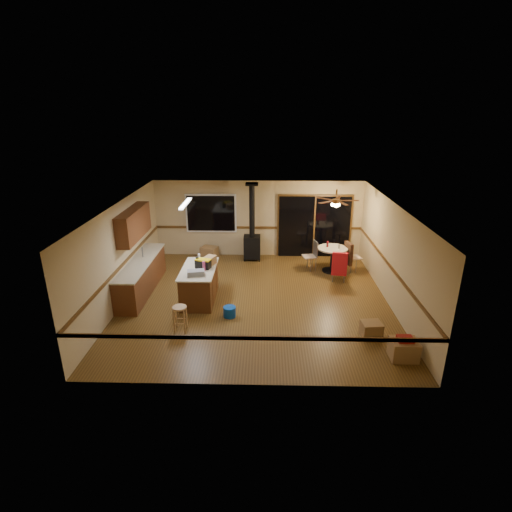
{
  "coord_description": "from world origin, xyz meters",
  "views": [
    {
      "loc": [
        0.25,
        -9.63,
        4.86
      ],
      "look_at": [
        0.0,
        0.3,
        1.15
      ],
      "focal_mm": 28.0,
      "sensor_mm": 36.0,
      "label": 1
    }
  ],
  "objects_px": {
    "toolbox_grey": "(196,273)",
    "chair_right": "(349,253)",
    "wood_stove": "(252,239)",
    "kitchen_island": "(199,284)",
    "box_under_window": "(209,253)",
    "chair_left": "(313,252)",
    "box_corner_a": "(404,349)",
    "box_corner_b": "(371,330)",
    "dining_table": "(332,255)",
    "chair_near": "(340,264)",
    "toolbox_black": "(203,264)",
    "bar_stool": "(180,318)",
    "blue_bucket": "(230,312)"
  },
  "relations": [
    {
      "from": "box_corner_a",
      "to": "wood_stove",
      "type": "bearing_deg",
      "value": 120.4
    },
    {
      "from": "wood_stove",
      "to": "bar_stool",
      "type": "height_order",
      "value": "wood_stove"
    },
    {
      "from": "toolbox_black",
      "to": "chair_near",
      "type": "relative_size",
      "value": 0.56
    },
    {
      "from": "kitchen_island",
      "to": "box_under_window",
      "type": "xyz_separation_m",
      "value": [
        -0.16,
        3.1,
        -0.24
      ]
    },
    {
      "from": "toolbox_grey",
      "to": "chair_right",
      "type": "bearing_deg",
      "value": 30.21
    },
    {
      "from": "chair_right",
      "to": "box_corner_b",
      "type": "bearing_deg",
      "value": -93.26
    },
    {
      "from": "blue_bucket",
      "to": "box_under_window",
      "type": "relative_size",
      "value": 0.59
    },
    {
      "from": "dining_table",
      "to": "box_corner_a",
      "type": "height_order",
      "value": "dining_table"
    },
    {
      "from": "wood_stove",
      "to": "chair_right",
      "type": "bearing_deg",
      "value": -17.63
    },
    {
      "from": "chair_near",
      "to": "chair_right",
      "type": "distance_m",
      "value": 0.99
    },
    {
      "from": "box_under_window",
      "to": "box_corner_a",
      "type": "distance_m",
      "value": 7.41
    },
    {
      "from": "kitchen_island",
      "to": "toolbox_black",
      "type": "xyz_separation_m",
      "value": [
        0.12,
        0.04,
        0.56
      ]
    },
    {
      "from": "toolbox_black",
      "to": "chair_right",
      "type": "height_order",
      "value": "toolbox_black"
    },
    {
      "from": "toolbox_grey",
      "to": "box_corner_a",
      "type": "xyz_separation_m",
      "value": [
        4.59,
        -2.12,
        -0.76
      ]
    },
    {
      "from": "bar_stool",
      "to": "chair_left",
      "type": "height_order",
      "value": "chair_left"
    },
    {
      "from": "bar_stool",
      "to": "dining_table",
      "type": "bearing_deg",
      "value": 42.03
    },
    {
      "from": "dining_table",
      "to": "chair_right",
      "type": "height_order",
      "value": "chair_right"
    },
    {
      "from": "box_corner_b",
      "to": "dining_table",
      "type": "bearing_deg",
      "value": 94.54
    },
    {
      "from": "blue_bucket",
      "to": "box_under_window",
      "type": "bearing_deg",
      "value": 104.47
    },
    {
      "from": "blue_bucket",
      "to": "chair_left",
      "type": "xyz_separation_m",
      "value": [
        2.36,
        3.11,
        0.46
      ]
    },
    {
      "from": "chair_near",
      "to": "box_corner_a",
      "type": "relative_size",
      "value": 1.29
    },
    {
      "from": "wood_stove",
      "to": "chair_left",
      "type": "relative_size",
      "value": 4.89
    },
    {
      "from": "toolbox_grey",
      "to": "box_corner_b",
      "type": "relative_size",
      "value": 0.97
    },
    {
      "from": "chair_near",
      "to": "box_corner_b",
      "type": "height_order",
      "value": "chair_near"
    },
    {
      "from": "bar_stool",
      "to": "dining_table",
      "type": "distance_m",
      "value": 5.44
    },
    {
      "from": "toolbox_black",
      "to": "dining_table",
      "type": "distance_m",
      "value": 4.26
    },
    {
      "from": "dining_table",
      "to": "toolbox_black",
      "type": "bearing_deg",
      "value": -151.25
    },
    {
      "from": "bar_stool",
      "to": "chair_left",
      "type": "bearing_deg",
      "value": 47.54
    },
    {
      "from": "wood_stove",
      "to": "blue_bucket",
      "type": "xyz_separation_m",
      "value": [
        -0.42,
        -3.97,
        -0.6
      ]
    },
    {
      "from": "wood_stove",
      "to": "toolbox_black",
      "type": "bearing_deg",
      "value": -111.38
    },
    {
      "from": "blue_bucket",
      "to": "box_corner_a",
      "type": "relative_size",
      "value": 0.57
    },
    {
      "from": "wood_stove",
      "to": "chair_near",
      "type": "distance_m",
      "value": 3.2
    },
    {
      "from": "toolbox_black",
      "to": "dining_table",
      "type": "height_order",
      "value": "toolbox_black"
    },
    {
      "from": "kitchen_island",
      "to": "chair_near",
      "type": "bearing_deg",
      "value": 17.0
    },
    {
      "from": "box_under_window",
      "to": "box_corner_b",
      "type": "bearing_deg",
      "value": -48.52
    },
    {
      "from": "toolbox_black",
      "to": "box_corner_b",
      "type": "distance_m",
      "value": 4.48
    },
    {
      "from": "toolbox_grey",
      "to": "box_under_window",
      "type": "bearing_deg",
      "value": 92.72
    },
    {
      "from": "dining_table",
      "to": "wood_stove",
      "type": "bearing_deg",
      "value": 158.95
    },
    {
      "from": "toolbox_grey",
      "to": "wood_stove",
      "type": "bearing_deg",
      "value": 69.76
    },
    {
      "from": "kitchen_island",
      "to": "chair_near",
      "type": "distance_m",
      "value": 4.09
    },
    {
      "from": "toolbox_black",
      "to": "box_corner_b",
      "type": "xyz_separation_m",
      "value": [
        4.02,
        -1.8,
        -0.83
      ]
    },
    {
      "from": "box_corner_a",
      "to": "box_corner_b",
      "type": "relative_size",
      "value": 1.23
    },
    {
      "from": "kitchen_island",
      "to": "dining_table",
      "type": "relative_size",
      "value": 1.81
    },
    {
      "from": "chair_right",
      "to": "dining_table",
      "type": "bearing_deg",
      "value": -179.62
    },
    {
      "from": "box_under_window",
      "to": "dining_table",
      "type": "bearing_deg",
      "value": -14.39
    },
    {
      "from": "bar_stool",
      "to": "chair_right",
      "type": "xyz_separation_m",
      "value": [
        4.56,
        3.64,
        0.3
      ]
    },
    {
      "from": "chair_right",
      "to": "toolbox_grey",
      "type": "bearing_deg",
      "value": -149.79
    },
    {
      "from": "toolbox_grey",
      "to": "chair_near",
      "type": "height_order",
      "value": "toolbox_grey"
    },
    {
      "from": "wood_stove",
      "to": "blue_bucket",
      "type": "bearing_deg",
      "value": -96.1
    },
    {
      "from": "kitchen_island",
      "to": "toolbox_black",
      "type": "height_order",
      "value": "toolbox_black"
    }
  ]
}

